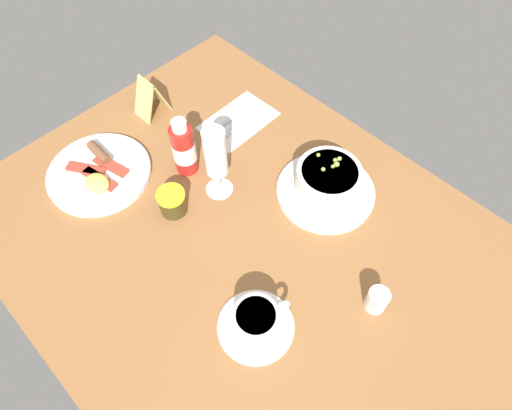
# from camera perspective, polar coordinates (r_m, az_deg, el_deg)

# --- Properties ---
(ground_plane) EXTENTS (1.10, 0.84, 0.03)m
(ground_plane) POSITION_cam_1_polar(r_m,az_deg,el_deg) (0.93, -1.48, -4.75)
(ground_plane) COLOR brown
(porridge_bowl) EXTENTS (0.22, 0.22, 0.09)m
(porridge_bowl) POSITION_cam_1_polar(r_m,az_deg,el_deg) (0.96, 9.16, 2.84)
(porridge_bowl) COLOR silver
(porridge_bowl) RESTS_ON ground_plane
(cutlery_setting) EXTENTS (0.12, 0.19, 0.01)m
(cutlery_setting) POSITION_cam_1_polar(r_m,az_deg,el_deg) (1.12, -2.47, 10.74)
(cutlery_setting) COLOR silver
(cutlery_setting) RESTS_ON ground_plane
(coffee_cup) EXTENTS (0.14, 0.14, 0.06)m
(coffee_cup) POSITION_cam_1_polar(r_m,az_deg,el_deg) (0.81, 0.03, -14.75)
(coffee_cup) COLOR silver
(coffee_cup) RESTS_ON ground_plane
(creamer_jug) EXTENTS (0.04, 0.05, 0.06)m
(creamer_jug) POSITION_cam_1_polar(r_m,az_deg,el_deg) (0.86, 15.27, -11.71)
(creamer_jug) COLOR silver
(creamer_jug) RESTS_ON ground_plane
(wine_glass) EXTENTS (0.06, 0.06, 0.18)m
(wine_glass) POSITION_cam_1_polar(r_m,az_deg,el_deg) (0.90, -5.21, 6.31)
(wine_glass) COLOR white
(wine_glass) RESTS_ON ground_plane
(jam_jar) EXTENTS (0.06, 0.06, 0.06)m
(jam_jar) POSITION_cam_1_polar(r_m,az_deg,el_deg) (0.95, -10.72, 0.40)
(jam_jar) COLOR #3A3013
(jam_jar) RESTS_ON ground_plane
(sauce_bottle_red) EXTENTS (0.05, 0.05, 0.15)m
(sauce_bottle_red) POSITION_cam_1_polar(r_m,az_deg,el_deg) (0.98, -9.26, 7.16)
(sauce_bottle_red) COLOR #B21E19
(sauce_bottle_red) RESTS_ON ground_plane
(breakfast_plate) EXTENTS (0.23, 0.23, 0.04)m
(breakfast_plate) POSITION_cam_1_polar(r_m,az_deg,el_deg) (1.06, -19.52, 3.89)
(breakfast_plate) COLOR silver
(breakfast_plate) RESTS_ON ground_plane
(menu_card) EXTENTS (0.06, 0.08, 0.10)m
(menu_card) POSITION_cam_1_polar(r_m,az_deg,el_deg) (1.14, -13.49, 13.42)
(menu_card) COLOR tan
(menu_card) RESTS_ON ground_plane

